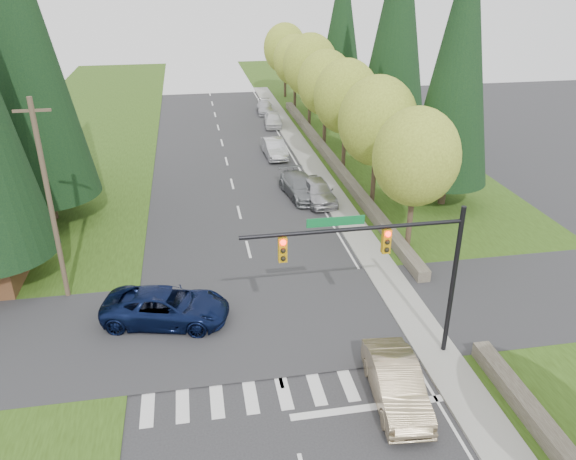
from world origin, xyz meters
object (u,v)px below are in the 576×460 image
object	(u,v)px
sedan_champagne	(396,383)
parked_car_c	(274,148)
parked_car_e	(265,107)
parked_car_d	(273,120)
parked_car_a	(318,191)
suv_navy	(166,307)
parked_car_b	(301,186)

from	to	relation	value
sedan_champagne	parked_car_c	bearing A→B (deg)	94.86
parked_car_e	parked_car_c	bearing A→B (deg)	-91.90
parked_car_c	parked_car_e	world-z (taller)	parked_car_c
parked_car_d	parked_car_a	bearing A→B (deg)	-83.79
sedan_champagne	suv_navy	size ratio (longest dim) A/B	0.84
sedan_champagne	parked_car_d	world-z (taller)	sedan_champagne
parked_car_d	parked_car_b	bearing A→B (deg)	-86.62
suv_navy	parked_car_c	xyz separation A→B (m)	(8.73, 23.60, -0.04)
parked_car_d	parked_car_e	xyz separation A→B (m)	(0.00, 5.93, -0.09)
parked_car_b	parked_car_e	bearing A→B (deg)	80.28
parked_car_b	parked_car_e	distance (m)	25.19
suv_navy	parked_car_c	bearing A→B (deg)	-7.16
parked_car_c	parked_car_a	bearing A→B (deg)	-84.39
sedan_champagne	parked_car_d	distance (m)	40.34
parked_car_c	parked_car_b	bearing A→B (deg)	-89.21
sedan_champagne	parked_car_b	bearing A→B (deg)	93.58
parked_car_a	parked_car_e	distance (m)	26.35
suv_navy	parked_car_c	distance (m)	25.16
parked_car_a	parked_car_e	xyz separation A→B (m)	(0.00, 26.35, -0.18)
parked_car_a	parked_car_d	distance (m)	20.42
sedan_champagne	suv_navy	world-z (taller)	sedan_champagne
parked_car_d	parked_car_e	bearing A→B (deg)	96.21
suv_navy	parked_car_d	xyz separation A→B (m)	(10.13, 33.48, -0.09)
sedan_champagne	parked_car_b	distance (m)	21.08
sedan_champagne	parked_car_e	world-z (taller)	sedan_champagne
sedan_champagne	parked_car_d	xyz separation A→B (m)	(1.48, 40.31, -0.09)
parked_car_b	parked_car_d	bearing A→B (deg)	79.62
parked_car_b	parked_car_d	world-z (taller)	parked_car_b
parked_car_b	parked_car_c	xyz separation A→B (m)	(-0.45, 9.36, 0.01)
parked_car_b	parked_car_d	size ratio (longest dim) A/B	1.24
suv_navy	parked_car_d	distance (m)	34.97
sedan_champagne	parked_car_a	xyz separation A→B (m)	(1.48, 19.90, 0.00)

